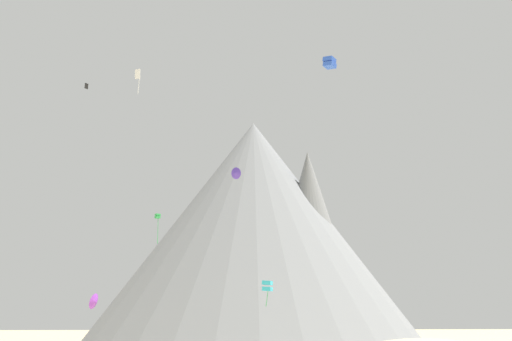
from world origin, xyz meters
name	(u,v)px	position (x,y,z in m)	size (l,w,h in m)	color
rock_massif	(255,229)	(3.34, 85.35, 24.13)	(79.46, 79.46, 50.04)	slate
kite_indigo_mid	(235,173)	(-4.26, 43.66, 25.69)	(1.83, 1.71, 1.83)	#5138B2
kite_blue_high	(330,63)	(4.95, 20.54, 32.93)	(1.71, 1.71, 1.34)	blue
kite_violet_low	(95,302)	(-22.83, 39.11, 6.46)	(1.44, 2.22, 2.07)	purple
kite_white_high	(138,76)	(-19.63, 41.96, 40.34)	(0.89, 1.02, 4.06)	white
kite_green_mid	(158,217)	(-16.52, 55.06, 20.78)	(1.03, 1.03, 5.09)	green
kite_black_high	(86,86)	(-27.37, 42.93, 38.67)	(0.46, 0.65, 0.90)	black
kite_red_low	(240,296)	(-2.06, 59.86, 8.06)	(1.73, 1.79, 6.00)	red
kite_cyan_low	(267,286)	(0.37, 42.23, 8.78)	(1.70, 1.68, 3.57)	#33BCDB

